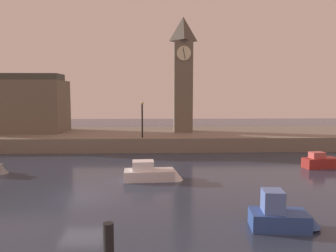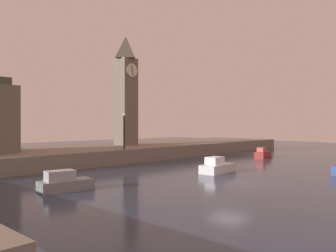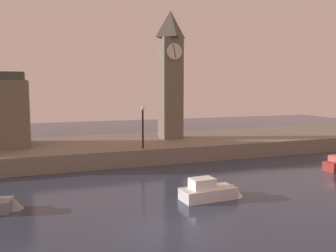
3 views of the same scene
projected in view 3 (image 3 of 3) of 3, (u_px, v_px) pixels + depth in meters
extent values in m
plane|color=#2D384C|center=(171.00, 229.00, 17.69)|extent=(120.00, 120.00, 0.00)
cube|color=slate|center=(102.00, 149.00, 36.28)|extent=(70.00, 12.00, 1.50)
cube|color=#6B6051|center=(170.00, 89.00, 38.53)|extent=(2.20, 2.20, 10.84)
cylinder|color=beige|center=(174.00, 51.00, 37.04)|extent=(1.67, 0.12, 1.67)
cube|color=black|center=(175.00, 51.00, 36.98)|extent=(0.31, 0.04, 1.32)
pyramid|color=#4A4339|center=(171.00, 24.00, 37.81)|extent=(2.41, 2.41, 2.86)
cylinder|color=black|center=(143.00, 130.00, 32.30)|extent=(0.16, 0.16, 3.45)
sphere|color=#F2E099|center=(143.00, 109.00, 32.10)|extent=(0.36, 0.36, 0.36)
cube|color=#CC5651|center=(336.00, 158.00, 30.15)|extent=(1.22, 0.96, 0.50)
cone|color=gray|center=(12.00, 203.00, 20.54)|extent=(1.50, 1.50, 0.81)
cube|color=silver|center=(208.00, 193.00, 22.39)|extent=(3.60, 1.74, 0.73)
cube|color=white|center=(202.00, 183.00, 22.18)|extent=(1.55, 1.16, 0.66)
cone|color=silver|center=(233.00, 190.00, 22.99)|extent=(1.46, 1.46, 0.88)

